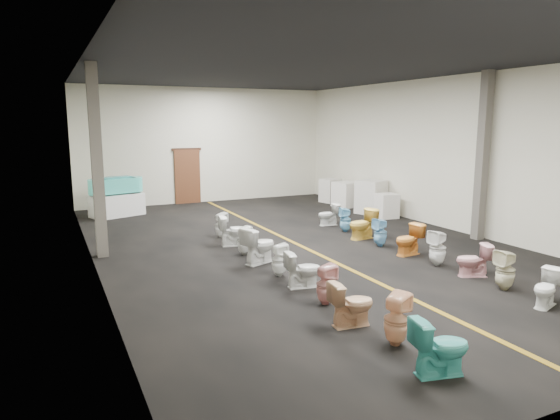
{
  "coord_description": "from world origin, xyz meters",
  "views": [
    {
      "loc": [
        -5.86,
        -11.25,
        3.16
      ],
      "look_at": [
        -0.06,
        1.0,
        0.77
      ],
      "focal_mm": 32.0,
      "sensor_mm": 36.0,
      "label": 1
    }
  ],
  "objects_px": {
    "toilet_right_3": "(473,260)",
    "appliance_crate_d": "(330,191)",
    "appliance_crate_a": "(387,206)",
    "toilet_left_5": "(279,260)",
    "toilet_right_9": "(329,215)",
    "toilet_left_0": "(440,347)",
    "toilet_left_9": "(221,225)",
    "toilet_right_2": "(505,270)",
    "toilet_right_8": "(345,220)",
    "toilet_right_6": "(380,232)",
    "toilet_left_3": "(326,285)",
    "toilet_left_6": "(259,245)",
    "toilet_right_5": "(409,240)",
    "bathtub": "(116,185)",
    "toilet_left_8": "(234,231)",
    "toilet_right_1": "(547,288)",
    "toilet_left_2": "(352,304)",
    "toilet_left_4": "(303,269)",
    "display_table": "(117,205)",
    "appliance_crate_b": "(371,197)",
    "appliance_crate_c": "(346,194)",
    "toilet_right_7": "(362,224)",
    "toilet_right_4": "(438,248)",
    "toilet_left_7": "(244,241)"
  },
  "relations": [
    {
      "from": "toilet_right_3",
      "to": "appliance_crate_d",
      "type": "bearing_deg",
      "value": -169.92
    },
    {
      "from": "appliance_crate_a",
      "to": "toilet_left_5",
      "type": "relative_size",
      "value": 1.17
    },
    {
      "from": "toilet_right_9",
      "to": "toilet_left_0",
      "type": "bearing_deg",
      "value": -16.65
    },
    {
      "from": "appliance_crate_d",
      "to": "toilet_left_0",
      "type": "bearing_deg",
      "value": -115.26
    },
    {
      "from": "toilet_left_9",
      "to": "toilet_right_2",
      "type": "height_order",
      "value": "toilet_right_2"
    },
    {
      "from": "toilet_right_8",
      "to": "appliance_crate_a",
      "type": "bearing_deg",
      "value": 134.56
    },
    {
      "from": "toilet_right_6",
      "to": "toilet_right_9",
      "type": "bearing_deg",
      "value": 171.96
    },
    {
      "from": "toilet_left_9",
      "to": "toilet_right_8",
      "type": "relative_size",
      "value": 0.98
    },
    {
      "from": "toilet_left_3",
      "to": "toilet_left_6",
      "type": "xyz_separation_m",
      "value": [
        -0.03,
        2.91,
        0.06
      ]
    },
    {
      "from": "toilet_left_5",
      "to": "toilet_right_5",
      "type": "height_order",
      "value": "toilet_right_5"
    },
    {
      "from": "bathtub",
      "to": "toilet_left_8",
      "type": "relative_size",
      "value": 2.31
    },
    {
      "from": "toilet_right_2",
      "to": "toilet_right_6",
      "type": "xyz_separation_m",
      "value": [
        -0.09,
        3.79,
        -0.02
      ]
    },
    {
      "from": "toilet_left_8",
      "to": "toilet_right_1",
      "type": "height_order",
      "value": "toilet_left_8"
    },
    {
      "from": "toilet_left_2",
      "to": "toilet_left_6",
      "type": "height_order",
      "value": "toilet_left_6"
    },
    {
      "from": "toilet_left_2",
      "to": "toilet_right_2",
      "type": "xyz_separation_m",
      "value": [
        3.59,
        0.18,
        0.03
      ]
    },
    {
      "from": "toilet_left_4",
      "to": "toilet_right_9",
      "type": "relative_size",
      "value": 1.05
    },
    {
      "from": "display_table",
      "to": "appliance_crate_b",
      "type": "distance_m",
      "value": 8.76
    },
    {
      "from": "toilet_left_2",
      "to": "appliance_crate_c",
      "type": "bearing_deg",
      "value": -26.74
    },
    {
      "from": "toilet_left_0",
      "to": "appliance_crate_b",
      "type": "bearing_deg",
      "value": -18.39
    },
    {
      "from": "toilet_right_7",
      "to": "appliance_crate_c",
      "type": "bearing_deg",
      "value": 145.13
    },
    {
      "from": "appliance_crate_b",
      "to": "toilet_left_3",
      "type": "xyz_separation_m",
      "value": [
        -5.96,
        -7.01,
        -0.22
      ]
    },
    {
      "from": "toilet_left_8",
      "to": "toilet_right_5",
      "type": "xyz_separation_m",
      "value": [
        3.47,
        -2.69,
        -0.02
      ]
    },
    {
      "from": "toilet_left_0",
      "to": "toilet_right_7",
      "type": "distance_m",
      "value": 7.49
    },
    {
      "from": "toilet_right_4",
      "to": "toilet_right_6",
      "type": "xyz_separation_m",
      "value": [
        -0.09,
        1.98,
        -0.04
      ]
    },
    {
      "from": "toilet_left_6",
      "to": "toilet_right_6",
      "type": "height_order",
      "value": "toilet_left_6"
    },
    {
      "from": "toilet_right_2",
      "to": "toilet_left_7",
      "type": "bearing_deg",
      "value": -138.37
    },
    {
      "from": "toilet_right_8",
      "to": "toilet_right_1",
      "type": "bearing_deg",
      "value": 16.15
    },
    {
      "from": "toilet_left_6",
      "to": "toilet_right_5",
      "type": "distance_m",
      "value": 3.64
    },
    {
      "from": "toilet_right_9",
      "to": "toilet_left_4",
      "type": "bearing_deg",
      "value": -30.01
    },
    {
      "from": "toilet_right_3",
      "to": "toilet_left_5",
      "type": "bearing_deg",
      "value": -91.98
    },
    {
      "from": "appliance_crate_b",
      "to": "toilet_left_3",
      "type": "bearing_deg",
      "value": -130.37
    },
    {
      "from": "toilet_left_8",
      "to": "toilet_right_1",
      "type": "distance_m",
      "value": 7.27
    },
    {
      "from": "toilet_left_0",
      "to": "toilet_left_5",
      "type": "height_order",
      "value": "toilet_left_0"
    },
    {
      "from": "toilet_left_0",
      "to": "toilet_left_8",
      "type": "bearing_deg",
      "value": 12.94
    },
    {
      "from": "toilet_left_6",
      "to": "toilet_left_8",
      "type": "relative_size",
      "value": 1.06
    },
    {
      "from": "toilet_left_2",
      "to": "toilet_left_8",
      "type": "height_order",
      "value": "toilet_left_8"
    },
    {
      "from": "toilet_left_0",
      "to": "toilet_right_7",
      "type": "xyz_separation_m",
      "value": [
        3.42,
        6.66,
        0.03
      ]
    },
    {
      "from": "toilet_right_9",
      "to": "toilet_right_7",
      "type": "bearing_deg",
      "value": 2.58
    },
    {
      "from": "toilet_left_0",
      "to": "toilet_left_5",
      "type": "relative_size",
      "value": 1.09
    },
    {
      "from": "appliance_crate_b",
      "to": "toilet_right_9",
      "type": "distance_m",
      "value": 2.67
    },
    {
      "from": "appliance_crate_c",
      "to": "toilet_left_9",
      "type": "bearing_deg",
      "value": -154.22
    },
    {
      "from": "toilet_left_0",
      "to": "toilet_right_4",
      "type": "xyz_separation_m",
      "value": [
        3.44,
        3.78,
        0.03
      ]
    },
    {
      "from": "bathtub",
      "to": "toilet_right_7",
      "type": "height_order",
      "value": "bathtub"
    },
    {
      "from": "toilet_left_3",
      "to": "toilet_left_9",
      "type": "distance_m",
      "value": 5.7
    },
    {
      "from": "toilet_left_4",
      "to": "toilet_right_7",
      "type": "distance_m",
      "value": 4.46
    },
    {
      "from": "appliance_crate_a",
      "to": "toilet_right_3",
      "type": "bearing_deg",
      "value": -111.51
    },
    {
      "from": "toilet_right_5",
      "to": "toilet_right_8",
      "type": "xyz_separation_m",
      "value": [
        0.03,
        2.85,
        -0.01
      ]
    },
    {
      "from": "appliance_crate_a",
      "to": "toilet_left_2",
      "type": "bearing_deg",
      "value": -130.53
    },
    {
      "from": "appliance_crate_c",
      "to": "toilet_right_9",
      "type": "bearing_deg",
      "value": -131.51
    },
    {
      "from": "toilet_left_2",
      "to": "toilet_right_7",
      "type": "xyz_separation_m",
      "value": [
        3.56,
        4.87,
        0.05
      ]
    }
  ]
}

